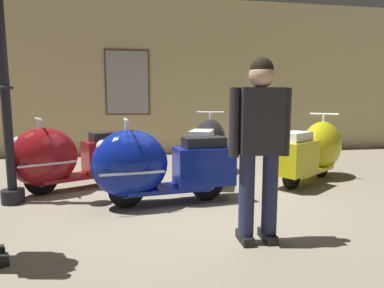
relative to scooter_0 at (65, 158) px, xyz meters
name	(u,v)px	position (x,y,z in m)	size (l,w,h in m)	color
ground_plane	(191,199)	(1.76, -0.72, -0.50)	(60.00, 60.00, 0.00)	gray
showroom_back_wall	(165,77)	(1.75, 3.36, 1.43)	(18.00, 0.24, 3.85)	#CCB784
scooter_0	(65,158)	(0.00, 0.00, 0.00)	(1.83, 1.23, 1.09)	black
scooter_1	(154,166)	(1.25, -0.85, 0.01)	(1.87, 0.74, 1.11)	black
scooter_2	(208,147)	(2.28, 0.66, 0.02)	(1.14, 1.93, 1.13)	black
scooter_3	(314,150)	(3.96, 0.02, 0.01)	(1.79, 1.49, 1.12)	black
lamppost	(4,84)	(-0.56, -0.50, 1.04)	(0.28, 0.28, 2.82)	black
visitor_0	(260,139)	(2.16, -2.12, 0.49)	(0.57, 0.27, 1.70)	black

